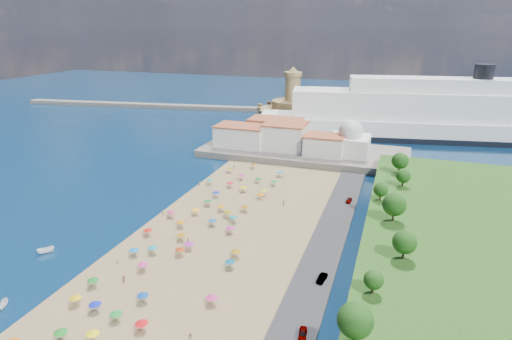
% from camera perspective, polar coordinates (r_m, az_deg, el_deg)
% --- Properties ---
extents(ground, '(700.00, 700.00, 0.00)m').
position_cam_1_polar(ground, '(129.18, -5.30, -6.58)').
color(ground, '#071938').
rests_on(ground, ground).
extents(terrace, '(90.00, 36.00, 3.00)m').
position_cam_1_polar(terrace, '(190.95, 6.38, 2.37)').
color(terrace, '#59544C').
rests_on(terrace, ground).
extents(jetty, '(18.00, 70.00, 2.40)m').
position_cam_1_polar(jetty, '(229.01, 2.94, 5.17)').
color(jetty, '#59544C').
rests_on(jetty, ground).
extents(breakwater, '(199.03, 34.77, 2.60)m').
position_cam_1_polar(breakwater, '(308.60, -12.58, 8.33)').
color(breakwater, '#59544C').
rests_on(breakwater, ground).
extents(waterfront_buildings, '(57.00, 29.00, 11.00)m').
position_cam_1_polar(waterfront_buildings, '(192.95, 2.70, 4.61)').
color(waterfront_buildings, silver).
rests_on(waterfront_buildings, terrace).
extents(domed_building, '(16.00, 16.00, 15.00)m').
position_cam_1_polar(domed_building, '(183.99, 12.42, 3.83)').
color(domed_building, silver).
rests_on(domed_building, terrace).
extents(fortress, '(40.00, 40.00, 32.40)m').
position_cam_1_polar(fortress, '(256.17, 4.83, 7.85)').
color(fortress, '#A28351').
rests_on(fortress, ground).
extents(cruise_ship, '(172.61, 54.76, 37.36)m').
position_cam_1_polar(cruise_ship, '(233.01, 22.03, 6.54)').
color(cruise_ship, black).
rests_on(cruise_ship, ground).
extents(beach_parasols, '(32.42, 115.16, 2.20)m').
position_cam_1_polar(beach_parasols, '(118.50, -8.27, -8.01)').
color(beach_parasols, gray).
rests_on(beach_parasols, beach).
extents(beachgoers, '(33.91, 95.38, 1.84)m').
position_cam_1_polar(beachgoers, '(132.63, -5.21, -5.34)').
color(beachgoers, tan).
rests_on(beachgoers, beach).
extents(moored_boats, '(12.11, 24.40, 1.63)m').
position_cam_1_polar(moored_boats, '(115.94, -27.77, -11.60)').
color(moored_boats, white).
rests_on(moored_boats, ground).
extents(parked_cars, '(2.06, 70.50, 1.34)m').
position_cam_1_polar(parked_cars, '(108.93, 9.82, -11.14)').
color(parked_cars, gray).
rests_on(parked_cars, promenade).
extents(hillside_trees, '(12.81, 107.25, 7.93)m').
position_cam_1_polar(hillside_trees, '(109.39, 17.42, -6.43)').
color(hillside_trees, '#382314').
rests_on(hillside_trees, hillside).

